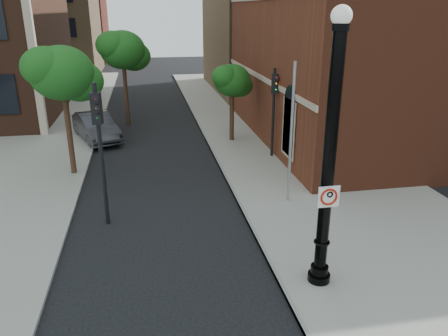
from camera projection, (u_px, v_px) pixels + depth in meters
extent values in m
plane|color=black|center=(208.00, 310.00, 10.73)|extent=(120.00, 120.00, 0.00)
cube|color=gray|center=(301.00, 161.00, 20.96)|extent=(8.00, 60.00, 0.12)
cube|color=gray|center=(13.00, 133.00, 25.81)|extent=(10.00, 50.00, 0.12)
cube|color=gray|center=(220.00, 166.00, 20.29)|extent=(0.10, 60.00, 0.14)
cube|color=black|center=(289.00, 129.00, 19.19)|extent=(0.08, 1.40, 2.40)
cube|color=#BCAB92|center=(261.00, 78.00, 23.30)|extent=(0.06, 16.00, 0.25)
cube|color=#BCAB92|center=(27.00, 8.00, 22.84)|extent=(0.40, 0.40, 14.00)
cube|color=olive|center=(39.00, 18.00, 47.27)|extent=(12.00, 12.00, 12.00)
cube|color=maroon|center=(61.00, 24.00, 60.55)|extent=(12.00, 12.00, 10.00)
cube|color=olive|center=(336.00, 8.00, 38.74)|extent=(22.00, 14.00, 14.00)
cylinder|color=black|center=(319.00, 279.00, 11.69)|extent=(0.60, 0.60, 0.32)
cylinder|color=black|center=(319.00, 270.00, 11.59)|extent=(0.47, 0.47, 0.27)
cylinder|color=black|center=(329.00, 165.00, 10.57)|extent=(0.32, 0.32, 6.18)
torus|color=black|center=(322.00, 242.00, 11.30)|extent=(0.43, 0.43, 0.06)
cylinder|color=black|center=(341.00, 27.00, 9.48)|extent=(0.38, 0.38, 0.16)
sphere|color=silver|center=(342.00, 16.00, 9.40)|extent=(0.47, 0.47, 0.47)
cube|color=white|center=(329.00, 197.00, 10.67)|extent=(0.56, 0.03, 0.56)
cube|color=black|center=(330.00, 187.00, 10.58)|extent=(0.56, 0.01, 0.05)
cube|color=black|center=(328.00, 206.00, 10.76)|extent=(0.56, 0.01, 0.05)
cube|color=black|center=(319.00, 198.00, 10.62)|extent=(0.05, 0.01, 0.56)
cube|color=black|center=(339.00, 196.00, 10.71)|extent=(0.05, 0.01, 0.56)
torus|color=#B31A07|center=(329.00, 197.00, 10.67)|extent=(0.45, 0.06, 0.45)
cube|color=#B31A07|center=(329.00, 197.00, 10.67)|extent=(0.32, 0.01, 0.32)
cube|color=black|center=(327.00, 197.00, 10.66)|extent=(0.05, 0.01, 0.26)
torus|color=black|center=(330.00, 194.00, 10.65)|extent=(0.17, 0.05, 0.17)
cylinder|color=black|center=(330.00, 187.00, 10.58)|extent=(0.03, 0.02, 0.03)
imported|color=#2E2E33|center=(96.00, 127.00, 24.32)|extent=(3.14, 4.91, 1.53)
cylinder|color=black|center=(101.00, 157.00, 14.23)|extent=(0.14, 0.14, 4.83)
cube|color=black|center=(97.00, 108.00, 13.67)|extent=(0.35, 0.33, 1.01)
sphere|color=#E50505|center=(96.00, 98.00, 13.41)|extent=(0.18, 0.18, 0.18)
sphere|color=#FF8C00|center=(97.00, 108.00, 13.52)|extent=(0.18, 0.18, 0.18)
sphere|color=#00E519|center=(98.00, 117.00, 13.62)|extent=(0.18, 0.18, 0.18)
cylinder|color=black|center=(273.00, 114.00, 20.88)|extent=(0.13, 0.13, 4.39)
cube|color=black|center=(274.00, 84.00, 20.38)|extent=(0.35, 0.33, 0.91)
sphere|color=#E50505|center=(277.00, 77.00, 20.15)|extent=(0.16, 0.16, 0.16)
sphere|color=#FF8C00|center=(276.00, 83.00, 20.24)|extent=(0.16, 0.16, 0.16)
sphere|color=#00E519|center=(276.00, 89.00, 20.34)|extent=(0.16, 0.16, 0.16)
cylinder|color=#999999|center=(291.00, 136.00, 15.69)|extent=(0.11, 0.11, 5.30)
cylinder|color=#301D13|center=(69.00, 129.00, 18.69)|extent=(0.24, 0.24, 4.18)
ellipsoid|color=#144E15|center=(62.00, 73.00, 17.87)|extent=(2.63, 2.63, 2.24)
ellipsoid|color=#144E15|center=(79.00, 81.00, 18.56)|extent=(2.03, 2.03, 1.73)
ellipsoid|color=#144E15|center=(45.00, 67.00, 17.35)|extent=(1.91, 1.91, 1.63)
cylinder|color=#301D13|center=(126.00, 91.00, 27.15)|extent=(0.24, 0.24, 4.31)
ellipsoid|color=#144E15|center=(123.00, 50.00, 26.31)|extent=(2.71, 2.71, 2.30)
ellipsoid|color=#144E15|center=(134.00, 56.00, 27.01)|extent=(2.09, 2.09, 1.78)
ellipsoid|color=#144E15|center=(112.00, 45.00, 25.76)|extent=(1.97, 1.97, 1.68)
cylinder|color=#301D13|center=(232.00, 114.00, 23.73)|extent=(0.24, 0.24, 3.16)
ellipsoid|color=#144E15|center=(232.00, 80.00, 23.11)|extent=(1.99, 1.99, 1.69)
ellipsoid|color=#144E15|center=(239.00, 85.00, 23.63)|extent=(1.54, 1.54, 1.31)
ellipsoid|color=#144E15|center=(225.00, 77.00, 22.71)|extent=(1.45, 1.45, 1.23)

